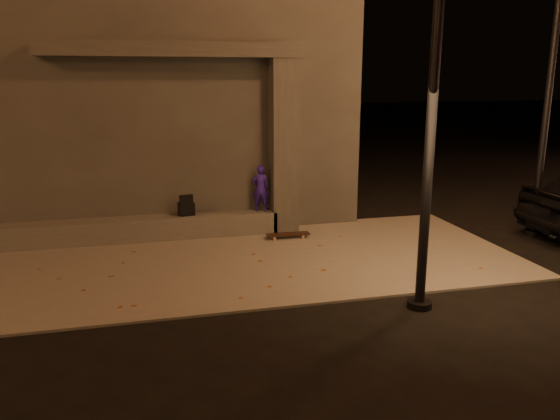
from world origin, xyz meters
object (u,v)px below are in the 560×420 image
object	(u,v)px
column	(284,147)
skateboarder	(261,188)
skateboard	(288,234)
backpack	(186,208)
street_lamp_0	(439,9)

from	to	relation	value
column	skateboarder	xyz separation A→B (m)	(-0.50, 0.00, -0.86)
skateboard	column	bearing A→B (deg)	85.14
column	backpack	distance (m)	2.39
column	skateboard	distance (m)	1.84
column	backpack	size ratio (longest dim) A/B	7.98
skateboarder	skateboard	xyz separation A→B (m)	(0.43, -0.65, -0.86)
backpack	street_lamp_0	size ratio (longest dim) A/B	0.06
column	skateboard	xyz separation A→B (m)	(-0.07, -0.65, -1.72)
skateboard	street_lamp_0	bearing A→B (deg)	-73.82
backpack	skateboard	xyz separation A→B (m)	(2.00, -0.65, -0.52)
skateboarder	street_lamp_0	bearing A→B (deg)	122.54
street_lamp_0	backpack	bearing A→B (deg)	124.45
skateboarder	skateboard	world-z (taller)	skateboarder
backpack	skateboard	size ratio (longest dim) A/B	0.50
skateboarder	skateboard	size ratio (longest dim) A/B	1.09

